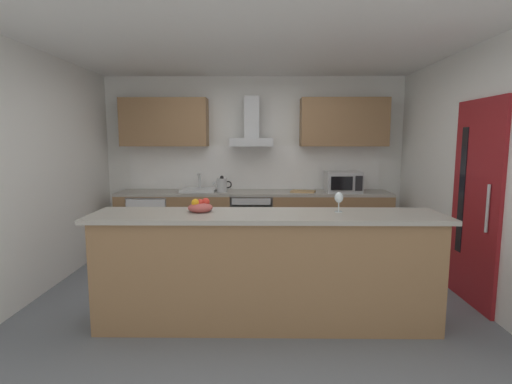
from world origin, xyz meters
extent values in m
cube|color=slate|center=(0.00, 0.00, -0.01)|extent=(5.51, 4.97, 0.02)
cube|color=white|center=(0.00, 0.00, 2.61)|extent=(5.51, 4.97, 0.02)
cube|color=white|center=(0.00, 2.04, 1.30)|extent=(5.51, 0.12, 2.60)
cube|color=white|center=(-2.31, 0.00, 1.30)|extent=(0.12, 4.97, 2.60)
cube|color=white|center=(2.31, 0.00, 1.30)|extent=(0.12, 4.97, 2.60)
cube|color=white|center=(0.00, 1.97, 1.23)|extent=(3.83, 0.02, 0.66)
cube|color=olive|center=(0.00, 1.66, 0.43)|extent=(3.97, 0.60, 0.86)
cube|color=#9E998E|center=(0.00, 1.66, 0.88)|extent=(3.97, 0.60, 0.04)
cube|color=olive|center=(0.16, -0.69, 0.49)|extent=(2.97, 0.52, 0.98)
cube|color=#9E998E|center=(0.16, -0.69, 1.00)|extent=(3.07, 0.64, 0.04)
cube|color=olive|center=(-1.32, 1.81, 1.91)|extent=(1.27, 0.32, 0.70)
cube|color=olive|center=(1.32, 1.81, 1.91)|extent=(1.27, 0.32, 0.70)
cube|color=maroon|center=(2.24, -0.19, 1.02)|extent=(0.04, 0.85, 2.05)
cube|color=black|center=(2.21, 0.05, 1.13)|extent=(0.01, 0.11, 1.31)
cylinder|color=#B7BABC|center=(2.20, -0.46, 1.02)|extent=(0.03, 0.03, 0.45)
cube|color=slate|center=(-0.03, 1.64, 0.46)|extent=(0.60, 0.56, 0.80)
cube|color=black|center=(-0.03, 1.35, 0.40)|extent=(0.50, 0.02, 0.48)
cube|color=#B7BABC|center=(-0.03, 1.35, 0.80)|extent=(0.54, 0.02, 0.09)
cylinder|color=#B7BABC|center=(-0.03, 1.32, 0.64)|extent=(0.49, 0.02, 0.02)
cube|color=white|center=(-1.51, 1.64, 0.42)|extent=(0.58, 0.56, 0.85)
cube|color=silver|center=(-1.51, 1.35, 0.43)|extent=(0.55, 0.02, 0.80)
cylinder|color=#B7BABC|center=(-1.29, 1.33, 0.47)|extent=(0.02, 0.02, 0.38)
cube|color=#B7BABC|center=(1.30, 1.61, 1.05)|extent=(0.50, 0.36, 0.30)
cube|color=black|center=(1.24, 1.42, 1.05)|extent=(0.30, 0.02, 0.19)
cube|color=black|center=(1.48, 1.42, 1.05)|extent=(0.10, 0.01, 0.21)
cube|color=silver|center=(-0.81, 1.64, 0.92)|extent=(0.50, 0.40, 0.04)
cylinder|color=#B7BABC|center=(-0.81, 1.77, 1.03)|extent=(0.03, 0.03, 0.26)
cylinder|color=#B7BABC|center=(-0.81, 1.69, 1.15)|extent=(0.03, 0.16, 0.03)
cylinder|color=#B7BABC|center=(-0.46, 1.60, 1.00)|extent=(0.15, 0.15, 0.20)
sphere|color=black|center=(-0.46, 1.60, 1.11)|extent=(0.06, 0.06, 0.06)
cone|color=#B7BABC|center=(-0.56, 1.60, 1.04)|extent=(0.09, 0.04, 0.07)
torus|color=black|center=(-0.37, 1.60, 1.01)|extent=(0.11, 0.02, 0.11)
cube|color=#B7BABC|center=(-0.03, 1.74, 1.62)|extent=(0.62, 0.45, 0.12)
cube|color=#B7BABC|center=(-0.03, 1.79, 1.98)|extent=(0.22, 0.22, 0.60)
cylinder|color=silver|center=(0.79, -0.61, 1.02)|extent=(0.07, 0.07, 0.01)
cylinder|color=silver|center=(0.79, -0.61, 1.07)|extent=(0.01, 0.01, 0.09)
ellipsoid|color=silver|center=(0.79, -0.61, 1.15)|extent=(0.08, 0.08, 0.10)
ellipsoid|color=#B24C47|center=(-0.44, -0.61, 1.05)|extent=(0.22, 0.22, 0.09)
sphere|color=orange|center=(-0.48, -0.63, 1.10)|extent=(0.07, 0.07, 0.07)
sphere|color=red|center=(-0.39, -0.58, 1.10)|extent=(0.07, 0.07, 0.07)
sphere|color=red|center=(-0.44, -0.61, 1.10)|extent=(0.06, 0.06, 0.06)
cube|color=tan|center=(0.72, 1.61, 0.91)|extent=(0.39, 0.30, 0.02)
camera|label=1|loc=(0.10, -4.06, 1.65)|focal=27.57mm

